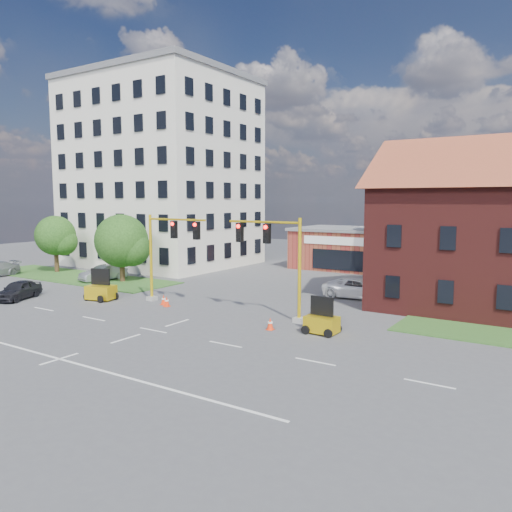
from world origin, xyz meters
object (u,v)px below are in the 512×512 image
at_px(trailer_west, 101,291).
at_px(trailer_east, 322,323).
at_px(signal_mast_east, 275,255).
at_px(signal_mast_west, 168,248).
at_px(pickup_white, 360,288).
at_px(sedan_dark, 18,290).

distance_m(trailer_west, trailer_east, 17.37).
height_order(signal_mast_east, trailer_east, signal_mast_east).
bearing_deg(signal_mast_west, trailer_west, -158.32).
xyz_separation_m(trailer_west, trailer_east, (17.36, 0.40, -0.08)).
relative_size(trailer_west, pickup_white, 0.41).
relative_size(trailer_east, sedan_dark, 0.48).
bearing_deg(pickup_white, trailer_west, 118.42).
relative_size(signal_mast_east, pickup_white, 1.16).
xyz_separation_m(signal_mast_east, pickup_white, (1.97, 8.88, -3.18)).
relative_size(signal_mast_west, sedan_dark, 1.53).
relative_size(signal_mast_west, trailer_east, 3.17).
relative_size(signal_mast_east, trailer_west, 2.81).
bearing_deg(trailer_east, trailer_west, -177.32).
xyz_separation_m(signal_mast_west, signal_mast_east, (8.71, 0.00, 0.00)).
relative_size(trailer_west, trailer_east, 1.13).
distance_m(signal_mast_east, sedan_dark, 19.79).
height_order(signal_mast_west, trailer_west, signal_mast_west).
height_order(trailer_west, pickup_white, trailer_west).
height_order(signal_mast_west, sedan_dark, signal_mast_west).
xyz_separation_m(trailer_east, pickup_white, (-1.86, 10.39, 0.13)).
height_order(signal_mast_east, trailer_west, signal_mast_east).
height_order(trailer_west, sedan_dark, trailer_west).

